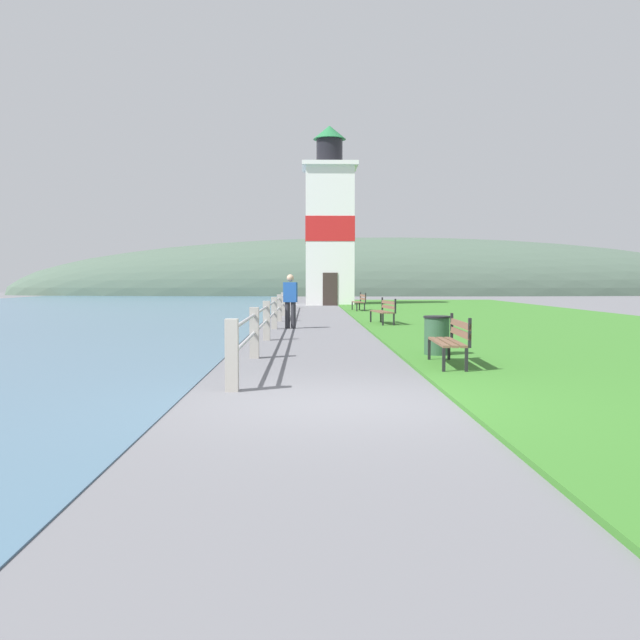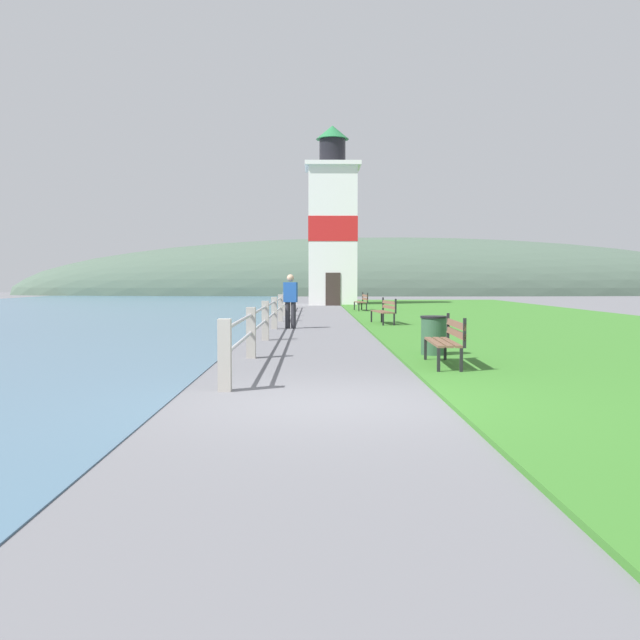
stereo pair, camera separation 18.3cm
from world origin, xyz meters
TOP-DOWN VIEW (x-y plane):
  - ground_plane at (0.00, 0.00)m, footprint 160.00×160.00m
  - grass_verge at (7.51, 18.00)m, footprint 12.00×54.00m
  - seawall_railing at (-1.41, 15.80)m, footprint 0.18×29.78m
  - park_bench_near at (2.19, 3.50)m, footprint 0.53×1.82m
  - park_bench_midway at (2.29, 15.44)m, footprint 0.71×2.02m
  - park_bench_far at (2.23, 26.01)m, footprint 0.60×1.75m
  - lighthouse at (1.03, 35.80)m, footprint 3.41×3.41m
  - person_strolling at (-0.90, 13.93)m, footprint 0.46×0.30m
  - trash_bin at (2.25, 5.30)m, footprint 0.54×0.54m
  - distant_hillside at (8.00, 66.00)m, footprint 80.00×16.00m

SIDE VIEW (x-z plane):
  - ground_plane at x=0.00m, z-range 0.00..0.00m
  - distant_hillside at x=8.00m, z-range -6.00..6.00m
  - grass_verge at x=7.51m, z-range 0.00..0.06m
  - trash_bin at x=2.25m, z-range 0.00..0.84m
  - park_bench_far at x=2.23m, z-range 0.07..1.01m
  - park_bench_near at x=2.19m, z-range 0.07..1.01m
  - park_bench_midway at x=2.29m, z-range 0.07..1.01m
  - seawall_railing at x=-1.41m, z-range 0.08..1.10m
  - person_strolling at x=-0.90m, z-range 0.07..1.81m
  - lighthouse at x=1.03m, z-range -0.69..10.44m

